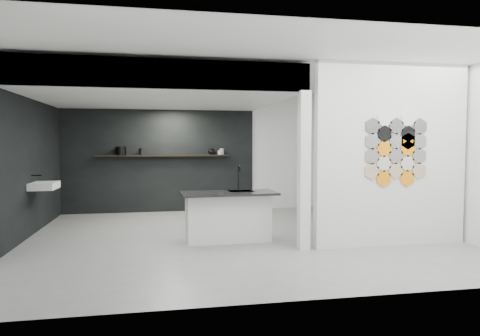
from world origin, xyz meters
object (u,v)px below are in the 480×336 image
object	(u,v)px
kitchen_island	(228,216)
glass_vase	(222,151)
bottle_dark	(140,152)
wall_basin	(44,186)
glass_bowl	(221,152)
stockpot	(121,151)
kettle	(212,152)
partition_panel	(391,155)
utensil_cup	(117,153)

from	to	relation	value
kitchen_island	glass_vase	xyz separation A→B (m)	(0.35, 3.12, 0.98)
kitchen_island	bottle_dark	distance (m)	3.61
wall_basin	glass_bowl	world-z (taller)	glass_bowl
glass_bowl	stockpot	bearing A→B (deg)	180.00
kettle	glass_vase	bearing A→B (deg)	1.77
partition_panel	kettle	world-z (taller)	partition_panel
stockpot	glass_vase	world-z (taller)	stockpot
glass_bowl	kitchen_island	bearing A→B (deg)	-95.88
glass_vase	kettle	bearing A→B (deg)	180.00
wall_basin	kitchen_island	distance (m)	3.25
partition_panel	glass_bowl	distance (m)	4.40
glass_bowl	bottle_dark	bearing A→B (deg)	180.00
utensil_cup	glass_bowl	bearing A→B (deg)	0.00
glass_vase	utensil_cup	xyz separation A→B (m)	(-2.37, 0.00, -0.02)
glass_vase	bottle_dark	bearing A→B (deg)	180.00
bottle_dark	partition_panel	bearing A→B (deg)	-44.47
partition_panel	utensil_cup	xyz separation A→B (m)	(-4.44, 3.87, -0.03)
kettle	glass_bowl	distance (m)	0.21
wall_basin	glass_bowl	xyz separation A→B (m)	(3.36, 2.07, 0.52)
stockpot	glass_vase	xyz separation A→B (m)	(2.28, 0.00, -0.02)
glass_bowl	utensil_cup	xyz separation A→B (m)	(-2.34, 0.00, 0.00)
kettle	glass_vase	size ratio (longest dim) A/B	1.16
wall_basin	glass_vase	xyz separation A→B (m)	(3.39, 2.07, 0.54)
stockpot	glass_vase	distance (m)	2.28
glass_bowl	glass_vase	size ratio (longest dim) A/B	0.97
partition_panel	glass_bowl	size ratio (longest dim) A/B	20.48
utensil_cup	partition_panel	bearing A→B (deg)	-41.01
stockpot	utensil_cup	size ratio (longest dim) A/B	2.26
stockpot	kettle	size ratio (longest dim) A/B	1.41
glass_vase	glass_bowl	bearing A→B (deg)	180.00
partition_panel	kettle	bearing A→B (deg)	120.92
wall_basin	stockpot	bearing A→B (deg)	61.75
kettle	bottle_dark	size ratio (longest dim) A/B	1.07
partition_panel	stockpot	bearing A→B (deg)	138.41
kitchen_island	utensil_cup	xyz separation A→B (m)	(-2.02, 3.12, 0.96)
wall_basin	partition_panel	bearing A→B (deg)	-18.23
utensil_cup	bottle_dark	bearing A→B (deg)	0.00
kitchen_island	glass_bowl	distance (m)	3.28
kettle	glass_vase	distance (m)	0.24
kettle	wall_basin	bearing A→B (deg)	-144.99
kitchen_island	glass_vase	world-z (taller)	glass_vase
bottle_dark	glass_vase	bearing A→B (deg)	0.00
wall_basin	kettle	xyz separation A→B (m)	(3.15, 2.07, 0.54)
wall_basin	kitchen_island	xyz separation A→B (m)	(3.04, -1.06, -0.44)
kitchen_island	utensil_cup	size ratio (longest dim) A/B	15.16
kitchen_island	kettle	distance (m)	3.28
kitchen_island	stockpot	xyz separation A→B (m)	(-1.93, 3.12, 1.00)
wall_basin	glass_vase	bearing A→B (deg)	31.35
partition_panel	glass_vase	xyz separation A→B (m)	(-2.08, 3.87, -0.01)
kettle	utensil_cup	world-z (taller)	kettle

